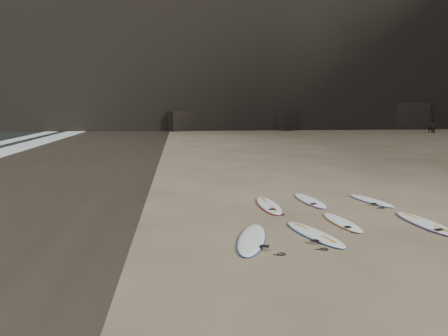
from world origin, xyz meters
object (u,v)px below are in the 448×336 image
object	(u,v)px
surfboard_7	(371,200)
person_a	(430,125)
surfboard_5	(269,205)
surfboard_6	(310,200)
surfboard_0	(252,239)
person_b	(432,126)
surfboard_2	(342,222)
surfboard_1	(314,234)
surfboard_3	(426,223)

from	to	relation	value
surfboard_7	person_a	distance (m)	42.30
surfboard_5	person_a	distance (m)	44.83
surfboard_6	person_a	xyz separation A→B (m)	(25.53, 35.06, 0.80)
surfboard_0	surfboard_6	world-z (taller)	surfboard_0
person_a	person_b	size ratio (longest dim) A/B	0.99
surfboard_2	surfboard_5	world-z (taller)	surfboard_5
surfboard_0	surfboard_6	xyz separation A→B (m)	(2.84, 4.27, -0.00)
surfboard_0	surfboard_1	world-z (taller)	surfboard_0
surfboard_1	surfboard_5	bearing A→B (deg)	82.77
surfboard_0	surfboard_3	size ratio (longest dim) A/B	0.99
surfboard_0	surfboard_7	world-z (taller)	surfboard_0
surfboard_2	person_b	world-z (taller)	person_b
surfboard_1	surfboard_2	distance (m)	1.59
surfboard_5	surfboard_3	bearing A→B (deg)	-35.42
surfboard_1	surfboard_7	distance (m)	5.01
surfboard_0	surfboard_2	distance (m)	3.23
surfboard_1	person_b	world-z (taller)	person_b
surfboard_0	surfboard_7	distance (m)	6.47
surfboard_6	surfboard_7	size ratio (longest dim) A/B	1.08
surfboard_3	surfboard_6	distance (m)	4.15
surfboard_3	person_b	xyz separation A→B (m)	(22.86, 37.65, 0.80)
surfboard_0	surfboard_6	distance (m)	5.12
surfboard_2	person_a	xyz separation A→B (m)	(25.43, 37.98, 0.81)
surfboard_5	surfboard_7	xyz separation A→B (m)	(3.85, 0.37, -0.01)
surfboard_3	person_a	world-z (taller)	person_a
surfboard_1	person_a	xyz separation A→B (m)	(26.61, 39.06, 0.80)
surfboard_1	surfboard_6	world-z (taller)	surfboard_1
surfboard_3	surfboard_5	xyz separation A→B (m)	(-4.11, 2.73, -0.00)
surfboard_0	surfboard_3	distance (m)	5.40
surfboard_7	surfboard_2	bearing A→B (deg)	-143.78
surfboard_5	person_b	world-z (taller)	person_b
surfboard_6	surfboard_1	bearing A→B (deg)	-111.53
surfboard_2	surfboard_3	bearing A→B (deg)	-16.13
surfboard_7	person_a	world-z (taller)	person_a
surfboard_3	surfboard_5	bearing A→B (deg)	141.32
surfboard_5	surfboard_7	size ratio (longest dim) A/B	1.15
surfboard_0	surfboard_5	distance (m)	3.86
surfboard_0	person_b	distance (m)	47.79
surfboard_2	surfboard_5	distance (m)	2.90
surfboard_3	surfboard_6	bearing A→B (deg)	121.54
surfboard_1	surfboard_6	distance (m)	4.14
surfboard_0	surfboard_1	distance (m)	1.78
surfboard_3	surfboard_6	size ratio (longest dim) A/B	1.12
surfboard_1	surfboard_5	world-z (taller)	surfboard_5
surfboard_7	surfboard_6	bearing A→B (deg)	158.45
surfboard_0	surfboard_7	size ratio (longest dim) A/B	1.19
surfboard_0	person_b	bearing A→B (deg)	68.59
surfboard_6	surfboard_3	bearing A→B (deg)	-59.75
surfboard_5	surfboard_7	world-z (taller)	surfboard_5
surfboard_7	surfboard_0	bearing A→B (deg)	-157.07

